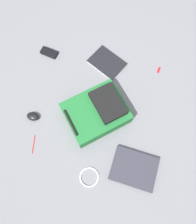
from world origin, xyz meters
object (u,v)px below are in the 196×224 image
at_px(computer_mouse, 33,116).
at_px(laptop, 134,169).
at_px(book_blue, 107,63).
at_px(power_brick, 49,53).
at_px(backpack, 97,112).
at_px(pen_black, 34,144).
at_px(cable_coil, 89,177).
at_px(usb_stick, 159,70).

bearing_deg(computer_mouse, laptop, -100.51).
distance_m(book_blue, power_brick, 0.49).
bearing_deg(backpack, pen_black, -147.39).
bearing_deg(cable_coil, usb_stick, 63.27).
bearing_deg(book_blue, backpack, -93.35).
distance_m(backpack, laptop, 0.48).
bearing_deg(laptop, backpack, 130.23).
distance_m(laptop, usb_stick, 0.82).
xyz_separation_m(book_blue, cable_coil, (-0.02, -0.91, -0.01)).
relative_size(book_blue, computer_mouse, 3.60).
xyz_separation_m(computer_mouse, power_brick, (0.01, 0.56, -0.00)).
xyz_separation_m(laptop, cable_coil, (-0.30, -0.09, -0.01)).
bearing_deg(cable_coil, laptop, 17.00).
bearing_deg(pen_black, cable_coil, -22.47).
distance_m(computer_mouse, cable_coil, 0.61).
relative_size(book_blue, pen_black, 2.56).
height_order(computer_mouse, usb_stick, computer_mouse).
bearing_deg(computer_mouse, usb_stick, -51.13).
height_order(backpack, pen_black, backpack).
relative_size(power_brick, pen_black, 1.04).
height_order(backpack, computer_mouse, backpack).
distance_m(cable_coil, power_brick, 1.05).
xyz_separation_m(book_blue, usb_stick, (0.43, -0.01, -0.01)).
bearing_deg(cable_coil, book_blue, 88.43).
bearing_deg(cable_coil, power_brick, 116.11).
xyz_separation_m(cable_coil, power_brick, (-0.46, 0.94, 0.01)).
xyz_separation_m(cable_coil, pen_black, (-0.43, 0.18, -0.00)).
height_order(power_brick, usb_stick, power_brick).
relative_size(backpack, laptop, 1.55).
relative_size(cable_coil, usb_stick, 2.54).
xyz_separation_m(pen_black, usb_stick, (0.88, 0.72, 0.00)).
distance_m(book_blue, usb_stick, 0.43).
xyz_separation_m(backpack, book_blue, (0.03, 0.45, -0.06)).
distance_m(cable_coil, pen_black, 0.47).
bearing_deg(book_blue, usb_stick, -1.50).
height_order(backpack, power_brick, backpack).
bearing_deg(usb_stick, computer_mouse, -150.88).
xyz_separation_m(book_blue, power_brick, (-0.49, 0.03, 0.00)).
relative_size(book_blue, usb_stick, 6.35).
relative_size(pen_black, usb_stick, 2.48).
xyz_separation_m(computer_mouse, usb_stick, (0.93, 0.52, -0.02)).
relative_size(power_brick, usb_stick, 2.57).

